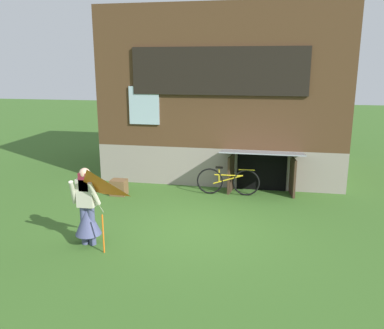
{
  "coord_description": "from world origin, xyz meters",
  "views": [
    {
      "loc": [
        1.45,
        -8.37,
        3.54
      ],
      "look_at": [
        -0.29,
        0.66,
        1.25
      ],
      "focal_mm": 37.75,
      "sensor_mm": 36.0,
      "label": 1
    }
  ],
  "objects_px": {
    "kite": "(88,190)",
    "bicycle_yellow": "(228,181)",
    "person": "(87,213)",
    "wooden_crate": "(119,187)"
  },
  "relations": [
    {
      "from": "bicycle_yellow",
      "to": "wooden_crate",
      "type": "distance_m",
      "value": 3.04
    },
    {
      "from": "person",
      "to": "kite",
      "type": "bearing_deg",
      "value": -46.59
    },
    {
      "from": "kite",
      "to": "bicycle_yellow",
      "type": "height_order",
      "value": "kite"
    },
    {
      "from": "bicycle_yellow",
      "to": "wooden_crate",
      "type": "relative_size",
      "value": 4.04
    },
    {
      "from": "bicycle_yellow",
      "to": "wooden_crate",
      "type": "height_order",
      "value": "bicycle_yellow"
    },
    {
      "from": "kite",
      "to": "wooden_crate",
      "type": "bearing_deg",
      "value": 103.15
    },
    {
      "from": "bicycle_yellow",
      "to": "wooden_crate",
      "type": "xyz_separation_m",
      "value": [
        -2.98,
        -0.58,
        -0.17
      ]
    },
    {
      "from": "person",
      "to": "bicycle_yellow",
      "type": "height_order",
      "value": "person"
    },
    {
      "from": "person",
      "to": "kite",
      "type": "xyz_separation_m",
      "value": [
        0.29,
        -0.48,
        0.64
      ]
    },
    {
      "from": "person",
      "to": "wooden_crate",
      "type": "bearing_deg",
      "value": 112.54
    }
  ]
}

